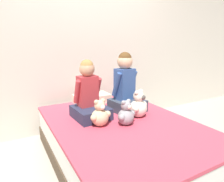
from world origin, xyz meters
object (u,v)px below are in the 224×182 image
object	(u,v)px
teddy_bear_between_children	(126,114)
pillow_at_headboard	(92,99)
bed	(122,142)
teddy_bear_held_by_right_child	(138,106)
child_on_right	(126,87)
child_on_left	(89,97)
teddy_bear_held_by_left_child	(100,115)

from	to	relation	value
teddy_bear_between_children	pillow_at_headboard	world-z (taller)	teddy_bear_between_children
bed	teddy_bear_held_by_right_child	world-z (taller)	teddy_bear_held_by_right_child
teddy_bear_between_children	child_on_right	bearing A→B (deg)	41.97
child_on_right	teddy_bear_between_children	size ratio (longest dim) A/B	2.67
bed	teddy_bear_held_by_right_child	size ratio (longest dim) A/B	6.15
child_on_left	teddy_bear_held_by_left_child	bearing A→B (deg)	-93.15
bed	teddy_bear_held_by_right_child	bearing A→B (deg)	11.48
child_on_left	pillow_at_headboard	xyz separation A→B (m)	(0.24, 0.47, -0.18)
bed	pillow_at_headboard	xyz separation A→B (m)	(0.00, 0.77, 0.27)
bed	teddy_bear_between_children	xyz separation A→B (m)	(0.00, -0.07, 0.33)
pillow_at_headboard	child_on_right	bearing A→B (deg)	-64.25
teddy_bear_held_by_right_child	child_on_right	bearing A→B (deg)	66.54
teddy_bear_between_children	pillow_at_headboard	bearing A→B (deg)	74.15
teddy_bear_held_by_right_child	teddy_bear_held_by_left_child	bearing A→B (deg)	156.93
pillow_at_headboard	child_on_left	bearing A→B (deg)	-116.46
teddy_bear_held_by_right_child	child_on_left	bearing A→B (deg)	127.41
bed	teddy_bear_held_by_left_child	size ratio (longest dim) A/B	6.88
child_on_right	teddy_bear_between_children	world-z (taller)	child_on_right
child_on_left	teddy_bear_held_by_right_child	world-z (taller)	child_on_left
child_on_right	pillow_at_headboard	distance (m)	0.57
teddy_bear_between_children	teddy_bear_held_by_left_child	bearing A→B (deg)	140.96
pillow_at_headboard	teddy_bear_held_by_left_child	bearing A→B (deg)	-107.62
teddy_bear_held_by_right_child	bed	bearing A→B (deg)	166.70
bed	child_on_right	world-z (taller)	child_on_right
child_on_left	child_on_right	size ratio (longest dim) A/B	0.91
teddy_bear_held_by_left_child	pillow_at_headboard	world-z (taller)	teddy_bear_held_by_left_child
bed	child_on_right	xyz separation A→B (m)	(0.23, 0.30, 0.50)
bed	teddy_bear_between_children	bearing A→B (deg)	-89.95
child_on_left	teddy_bear_held_by_right_child	size ratio (longest dim) A/B	2.05
child_on_right	teddy_bear_held_by_right_child	size ratio (longest dim) A/B	2.26
child_on_right	teddy_bear_held_by_right_child	bearing A→B (deg)	-97.60
child_on_left	teddy_bear_held_by_left_child	xyz separation A→B (m)	(0.00, -0.26, -0.12)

